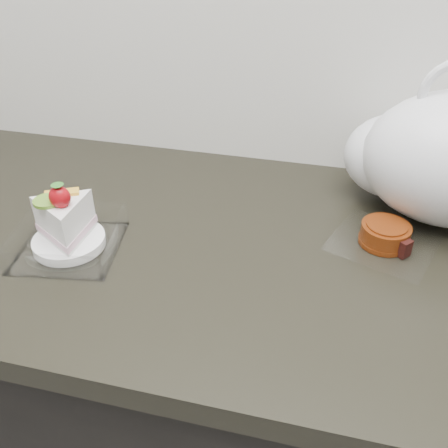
{
  "coord_description": "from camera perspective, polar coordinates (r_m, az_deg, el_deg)",
  "views": [
    {
      "loc": [
        0.09,
        1.03,
        1.39
      ],
      "look_at": [
        -0.07,
        1.68,
        0.94
      ],
      "focal_mm": 40.0,
      "sensor_mm": 36.0,
      "label": 1
    }
  ],
  "objects": [
    {
      "name": "cake_tray",
      "position": [
        0.84,
        -17.51,
        -0.77
      ],
      "size": [
        0.18,
        0.18,
        0.12
      ],
      "rotation": [
        0.0,
        0.0,
        0.16
      ],
      "color": "white",
      "rests_on": "counter"
    },
    {
      "name": "counter",
      "position": [
        1.15,
        4.04,
        -20.74
      ],
      "size": [
        2.04,
        0.64,
        0.9
      ],
      "color": "black",
      "rests_on": "ground"
    },
    {
      "name": "plastic_bag",
      "position": [
        0.93,
        23.73,
        6.94
      ],
      "size": [
        0.37,
        0.3,
        0.28
      ],
      "rotation": [
        0.0,
        0.0,
        -0.22
      ],
      "color": "white",
      "rests_on": "counter"
    },
    {
      "name": "mooncake_wrap",
      "position": [
        0.86,
        17.96,
        -1.34
      ],
      "size": [
        0.2,
        0.2,
        0.04
      ],
      "rotation": [
        0.0,
        0.0,
        -0.18
      ],
      "color": "white",
      "rests_on": "counter"
    }
  ]
}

